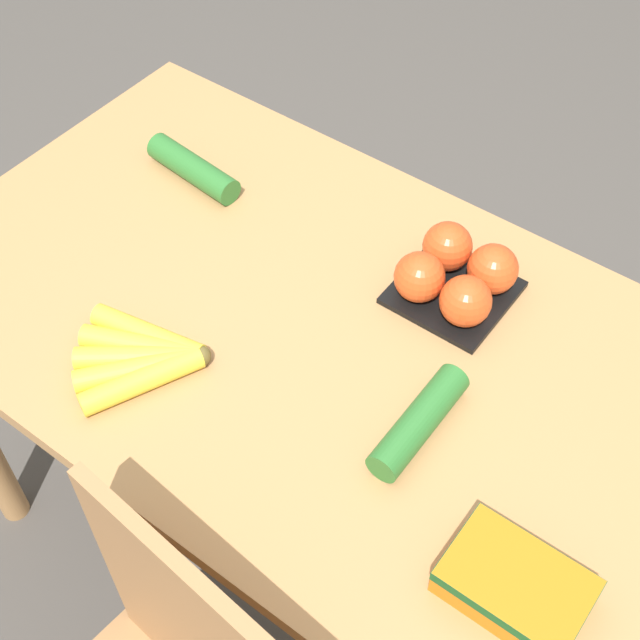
% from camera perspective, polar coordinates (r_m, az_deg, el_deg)
% --- Properties ---
extents(ground_plane, '(12.00, 12.00, 0.00)m').
position_cam_1_polar(ground_plane, '(2.04, 0.00, -14.64)').
color(ground_plane, '#4C4742').
extents(dining_table, '(1.36, 0.78, 0.77)m').
position_cam_1_polar(dining_table, '(1.47, 0.00, -3.56)').
color(dining_table, '#B27F4C').
rests_on(dining_table, ground_plane).
extents(banana_bunch, '(0.20, 0.19, 0.04)m').
position_cam_1_polar(banana_bunch, '(1.35, -11.26, -2.35)').
color(banana_bunch, brown).
rests_on(banana_bunch, dining_table).
extents(tomato_pack, '(0.18, 0.18, 0.09)m').
position_cam_1_polar(tomato_pack, '(1.41, 8.69, 2.83)').
color(tomato_pack, black).
rests_on(tomato_pack, dining_table).
extents(carrot_bag, '(0.18, 0.12, 0.05)m').
position_cam_1_polar(carrot_bag, '(1.16, 12.43, -16.19)').
color(carrot_bag, orange).
rests_on(carrot_bag, dining_table).
extents(cucumber_near, '(0.05, 0.19, 0.05)m').
position_cam_1_polar(cucumber_near, '(1.26, 6.36, -6.47)').
color(cucumber_near, '#2D702D').
rests_on(cucumber_near, dining_table).
extents(cucumber_far, '(0.20, 0.07, 0.05)m').
position_cam_1_polar(cucumber_far, '(1.63, -8.12, 9.58)').
color(cucumber_far, '#2D702D').
rests_on(cucumber_far, dining_table).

